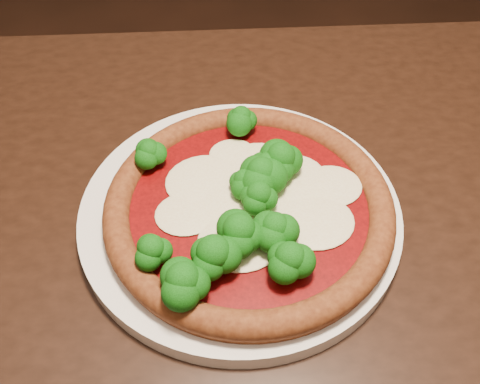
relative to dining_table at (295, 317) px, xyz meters
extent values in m
cube|color=black|center=(0.00, 0.00, 0.08)|extent=(1.29, 0.94, 0.04)
cylinder|color=white|center=(-0.05, 0.07, 0.10)|extent=(0.32, 0.32, 0.02)
cylinder|color=brown|center=(-0.04, 0.06, 0.12)|extent=(0.27, 0.27, 0.01)
torus|color=brown|center=(-0.04, 0.06, 0.13)|extent=(0.28, 0.28, 0.03)
cylinder|color=#730506|center=(-0.04, 0.06, 0.13)|extent=(0.23, 0.23, 0.00)
ellipsoid|color=#FAF2C7|center=(0.01, 0.08, 0.13)|extent=(0.07, 0.06, 0.01)
ellipsoid|color=#FAF2C7|center=(-0.06, 0.02, 0.13)|extent=(0.08, 0.07, 0.01)
ellipsoid|color=#FAF2C7|center=(0.04, 0.07, 0.13)|extent=(0.06, 0.06, 0.00)
ellipsoid|color=#FAF2C7|center=(-0.02, 0.11, 0.13)|extent=(0.07, 0.06, 0.01)
ellipsoid|color=#FAF2C7|center=(0.01, 0.03, 0.13)|extent=(0.08, 0.07, 0.01)
ellipsoid|color=#FAF2C7|center=(-0.08, 0.09, 0.13)|extent=(0.08, 0.07, 0.01)
ellipsoid|color=#FAF2C7|center=(-0.05, 0.13, 0.13)|extent=(0.05, 0.04, 0.00)
ellipsoid|color=#FAF2C7|center=(-0.05, 0.07, 0.13)|extent=(0.09, 0.09, 0.01)
ellipsoid|color=#FAF2C7|center=(-0.10, 0.05, 0.13)|extent=(0.06, 0.05, 0.00)
ellipsoid|color=#FAF2C7|center=(0.00, 0.09, 0.13)|extent=(0.08, 0.07, 0.01)
ellipsoid|color=#157612|center=(-0.03, 0.07, 0.15)|extent=(0.05, 0.05, 0.04)
ellipsoid|color=#157612|center=(-0.01, 0.09, 0.15)|extent=(0.05, 0.05, 0.04)
ellipsoid|color=#157612|center=(-0.03, 0.05, 0.15)|extent=(0.04, 0.04, 0.03)
ellipsoid|color=#157612|center=(-0.03, 0.01, 0.15)|extent=(0.04, 0.04, 0.04)
ellipsoid|color=#157612|center=(-0.13, 0.13, 0.15)|extent=(0.04, 0.04, 0.03)
ellipsoid|color=#157612|center=(-0.02, -0.02, 0.15)|extent=(0.05, 0.05, 0.04)
ellipsoid|color=#157612|center=(-0.02, 0.09, 0.15)|extent=(0.04, 0.04, 0.03)
ellipsoid|color=#157612|center=(-0.06, 0.01, 0.15)|extent=(0.05, 0.05, 0.04)
ellipsoid|color=#157612|center=(-0.04, 0.07, 0.15)|extent=(0.04, 0.04, 0.03)
ellipsoid|color=#157612|center=(-0.03, 0.16, 0.15)|extent=(0.04, 0.04, 0.03)
ellipsoid|color=#157612|center=(-0.11, -0.03, 0.15)|extent=(0.05, 0.05, 0.04)
ellipsoid|color=#157612|center=(-0.14, 0.00, 0.15)|extent=(0.04, 0.04, 0.03)
ellipsoid|color=#157612|center=(-0.08, -0.01, 0.15)|extent=(0.05, 0.05, 0.04)
camera|label=1|loc=(-0.10, -0.27, 0.52)|focal=40.00mm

